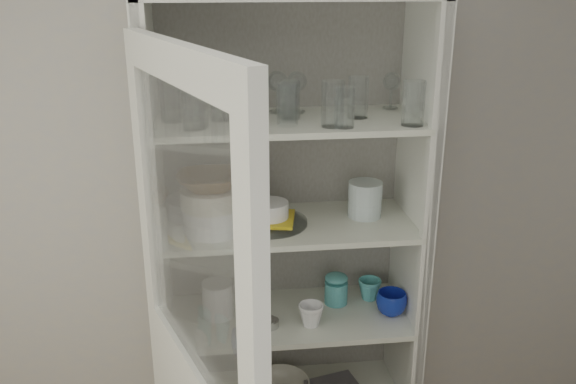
% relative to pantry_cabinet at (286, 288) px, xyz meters
% --- Properties ---
extents(wall_back, '(3.60, 0.02, 2.60)m').
position_rel_pantry_cabinet_xyz_m(wall_back, '(-0.20, 0.16, 0.36)').
color(wall_back, '#ACACAB').
rests_on(wall_back, ground).
extents(pantry_cabinet, '(1.00, 0.45, 2.10)m').
position_rel_pantry_cabinet_xyz_m(pantry_cabinet, '(0.00, 0.00, 0.00)').
color(pantry_cabinet, silver).
rests_on(pantry_cabinet, floor).
extents(tumbler_0, '(0.08, 0.08, 0.12)m').
position_rel_pantry_cabinet_xyz_m(tumbler_0, '(-0.31, -0.17, 0.78)').
color(tumbler_0, silver).
rests_on(tumbler_0, shelf_glass).
extents(tumbler_1, '(0.09, 0.09, 0.14)m').
position_rel_pantry_cabinet_xyz_m(tumbler_1, '(-0.33, -0.19, 0.79)').
color(tumbler_1, silver).
rests_on(tumbler_1, shelf_glass).
extents(tumbler_2, '(0.08, 0.08, 0.14)m').
position_rel_pantry_cabinet_xyz_m(tumbler_2, '(-0.01, -0.17, 0.79)').
color(tumbler_2, silver).
rests_on(tumbler_2, shelf_glass).
extents(tumbler_3, '(0.10, 0.10, 0.15)m').
position_rel_pantry_cabinet_xyz_m(tumbler_3, '(-0.13, -0.19, 0.80)').
color(tumbler_3, silver).
rests_on(tumbler_3, shelf_glass).
extents(tumbler_4, '(0.10, 0.10, 0.15)m').
position_rel_pantry_cabinet_xyz_m(tumbler_4, '(0.13, -0.20, 0.80)').
color(tumbler_4, silver).
rests_on(tumbler_4, shelf_glass).
extents(tumbler_5, '(0.08, 0.08, 0.14)m').
position_rel_pantry_cabinet_xyz_m(tumbler_5, '(0.17, -0.22, 0.79)').
color(tumbler_5, silver).
rests_on(tumbler_5, shelf_glass).
extents(tumbler_6, '(0.08, 0.08, 0.15)m').
position_rel_pantry_cabinet_xyz_m(tumbler_6, '(0.41, -0.22, 0.80)').
color(tumbler_6, silver).
rests_on(tumbler_6, shelf_glass).
extents(tumbler_7, '(0.10, 0.10, 0.16)m').
position_rel_pantry_cabinet_xyz_m(tumbler_7, '(-0.41, -0.06, 0.80)').
color(tumbler_7, silver).
rests_on(tumbler_7, shelf_glass).
extents(tumbler_8, '(0.07, 0.07, 0.12)m').
position_rel_pantry_cabinet_xyz_m(tumbler_8, '(-0.21, -0.06, 0.78)').
color(tumbler_8, silver).
rests_on(tumbler_8, shelf_glass).
extents(tumbler_9, '(0.08, 0.08, 0.14)m').
position_rel_pantry_cabinet_xyz_m(tumbler_9, '(-0.24, -0.06, 0.79)').
color(tumbler_9, silver).
rests_on(tumbler_9, shelf_glass).
extents(tumbler_10, '(0.08, 0.08, 0.14)m').
position_rel_pantry_cabinet_xyz_m(tumbler_10, '(0.01, -0.06, 0.79)').
color(tumbler_10, silver).
rests_on(tumbler_10, shelf_glass).
extents(tumbler_11, '(0.08, 0.08, 0.15)m').
position_rel_pantry_cabinet_xyz_m(tumbler_11, '(0.25, -0.08, 0.79)').
color(tumbler_11, silver).
rests_on(tumbler_11, shelf_glass).
extents(goblet_0, '(0.08, 0.08, 0.18)m').
position_rel_pantry_cabinet_xyz_m(goblet_0, '(-0.36, 0.01, 0.81)').
color(goblet_0, silver).
rests_on(goblet_0, shelf_glass).
extents(goblet_1, '(0.07, 0.07, 0.17)m').
position_rel_pantry_cabinet_xyz_m(goblet_1, '(-0.03, 0.04, 0.80)').
color(goblet_1, silver).
rests_on(goblet_1, shelf_glass).
extents(goblet_2, '(0.07, 0.07, 0.17)m').
position_rel_pantry_cabinet_xyz_m(goblet_2, '(0.04, 0.03, 0.80)').
color(goblet_2, silver).
rests_on(goblet_2, shelf_glass).
extents(goblet_3, '(0.07, 0.07, 0.15)m').
position_rel_pantry_cabinet_xyz_m(goblet_3, '(0.41, 0.05, 0.80)').
color(goblet_3, silver).
rests_on(goblet_3, shelf_glass).
extents(plate_stack_front, '(0.21, 0.21, 0.10)m').
position_rel_pantry_cabinet_xyz_m(plate_stack_front, '(-0.29, -0.13, 0.37)').
color(plate_stack_front, white).
rests_on(plate_stack_front, shelf_plates).
extents(plate_stack_back, '(0.22, 0.22, 0.07)m').
position_rel_pantry_cabinet_xyz_m(plate_stack_back, '(-0.35, 0.05, 0.36)').
color(plate_stack_back, white).
rests_on(plate_stack_back, shelf_plates).
extents(cream_bowl, '(0.25, 0.25, 0.07)m').
position_rel_pantry_cabinet_xyz_m(cream_bowl, '(-0.29, -0.13, 0.45)').
color(cream_bowl, silver).
rests_on(cream_bowl, plate_stack_front).
extents(terracotta_bowl, '(0.24, 0.24, 0.06)m').
position_rel_pantry_cabinet_xyz_m(terracotta_bowl, '(-0.29, -0.13, 0.52)').
color(terracotta_bowl, '#533618').
rests_on(terracotta_bowl, cream_bowl).
extents(glass_platter, '(0.29, 0.29, 0.02)m').
position_rel_pantry_cabinet_xyz_m(glass_platter, '(-0.07, -0.08, 0.33)').
color(glass_platter, silver).
rests_on(glass_platter, shelf_plates).
extents(yellow_trivet, '(0.21, 0.21, 0.01)m').
position_rel_pantry_cabinet_xyz_m(yellow_trivet, '(-0.07, -0.08, 0.34)').
color(yellow_trivet, gold).
rests_on(yellow_trivet, glass_platter).
extents(white_ramekin, '(0.18, 0.18, 0.06)m').
position_rel_pantry_cabinet_xyz_m(white_ramekin, '(-0.07, -0.08, 0.38)').
color(white_ramekin, white).
rests_on(white_ramekin, yellow_trivet).
extents(grey_bowl_stack, '(0.13, 0.13, 0.14)m').
position_rel_pantry_cabinet_xyz_m(grey_bowl_stack, '(0.30, -0.05, 0.39)').
color(grey_bowl_stack, silver).
rests_on(grey_bowl_stack, shelf_plates).
extents(mug_blue, '(0.15, 0.15, 0.10)m').
position_rel_pantry_cabinet_xyz_m(mug_blue, '(0.41, -0.12, -0.03)').
color(mug_blue, navy).
rests_on(mug_blue, shelf_mugs).
extents(mug_teal, '(0.12, 0.12, 0.09)m').
position_rel_pantry_cabinet_xyz_m(mug_teal, '(0.35, 0.01, -0.03)').
color(mug_teal, '#17797C').
rests_on(mug_teal, shelf_mugs).
extents(mug_white, '(0.12, 0.12, 0.09)m').
position_rel_pantry_cabinet_xyz_m(mug_white, '(0.08, -0.17, -0.03)').
color(mug_white, white).
rests_on(mug_white, shelf_mugs).
extents(teal_jar, '(0.10, 0.10, 0.11)m').
position_rel_pantry_cabinet_xyz_m(teal_jar, '(0.21, -0.01, -0.02)').
color(teal_jar, '#17797C').
rests_on(teal_jar, shelf_mugs).
extents(measuring_cups, '(0.10, 0.10, 0.04)m').
position_rel_pantry_cabinet_xyz_m(measuring_cups, '(-0.12, -0.16, -0.06)').
color(measuring_cups, '#B5B5B5').
rests_on(measuring_cups, shelf_mugs).
extents(white_canister, '(0.13, 0.13, 0.14)m').
position_rel_pantry_cabinet_xyz_m(white_canister, '(-0.28, -0.05, -0.01)').
color(white_canister, white).
rests_on(white_canister, shelf_mugs).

